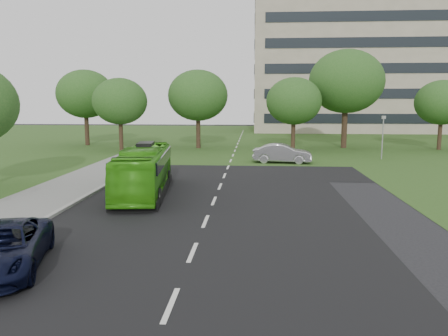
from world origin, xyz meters
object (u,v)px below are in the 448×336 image
tree_park_a (120,101)px  tree_park_e (442,103)px  tree_park_b (198,96)px  camera_pole (383,131)px  bus (144,171)px  sedan (282,153)px  tree_park_d (346,82)px  suv (2,248)px  tree_park_c (294,101)px  office_building (365,61)px  tree_park_f (85,94)px

tree_park_a → tree_park_e: tree_park_a is taller
tree_park_b → camera_pole: size_ratio=2.21×
bus → sedan: size_ratio=1.92×
tree_park_d → sedan: bearing=-120.9°
tree_park_e → tree_park_a: bearing=-175.3°
tree_park_b → tree_park_a: bearing=-161.4°
tree_park_a → suv: size_ratio=1.48×
camera_pole → tree_park_c: bearing=119.9°
bus → tree_park_c: bearing=59.2°
office_building → tree_park_f: office_building is taller
suv → tree_park_a: bearing=84.7°
office_building → bus: bearing=-114.1°
bus → sedan: bearing=50.8°
tree_park_a → tree_park_b: 8.54m
tree_park_c → tree_park_f: size_ratio=0.86×
tree_park_d → bus: 31.63m
tree_park_f → sedan: size_ratio=1.80×
tree_park_a → tree_park_c: tree_park_c is taller
tree_park_c → tree_park_a: bearing=-177.8°
office_building → tree_park_c: size_ratio=5.16×
tree_park_a → tree_park_f: bearing=138.3°
tree_park_f → camera_pole: size_ratio=2.27×
tree_park_a → camera_pole: size_ratio=1.95×
tree_park_b → tree_park_f: (-13.86, 2.45, 0.22)m
tree_park_b → tree_park_c: 10.68m
tree_park_a → tree_park_b: bearing=18.6°
tree_park_d → tree_park_f: 30.42m
tree_park_b → office_building: bearing=51.9°
tree_park_b → tree_park_e: 26.54m
tree_park_a → office_building: bearing=46.5°
tree_park_a → tree_park_c: 18.56m
suv → camera_pole: (19.39, 28.00, 1.83)m
tree_park_e → bus: (-26.41, -25.05, -3.79)m
office_building → tree_park_d: (-9.71, -32.01, -5.06)m
tree_park_a → tree_park_b: (8.07, 2.71, 0.65)m
tree_park_b → tree_park_d: bearing=5.0°
tree_park_f → suv: tree_park_f is taller
sedan → suv: 26.99m
tree_park_a → tree_park_e: bearing=4.7°
tree_park_c → tree_park_e: bearing=7.6°
tree_park_e → tree_park_f: (-40.40, 2.30, 0.99)m
office_building → tree_park_b: size_ratio=4.58×
tree_park_d → suv: (-17.93, -37.95, -6.72)m
office_building → tree_park_e: 34.12m
office_building → tree_park_d: size_ratio=3.65×
tree_park_a → tree_park_c: size_ratio=1.00×
office_building → tree_park_d: 33.83m
tree_park_b → bus: (0.12, -24.91, -4.56)m
tree_park_d → tree_park_e: (10.02, -1.30, -2.31)m
sedan → suv: bearing=163.2°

